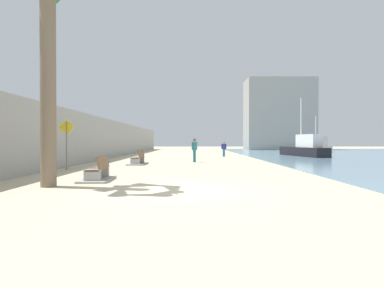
% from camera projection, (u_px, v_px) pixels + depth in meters
% --- Properties ---
extents(ground_plane, '(120.00, 120.00, 0.00)m').
position_uv_depth(ground_plane, '(189.00, 158.00, 27.82)').
color(ground_plane, '#C6B793').
extents(seawall, '(0.80, 64.00, 3.52)m').
position_uv_depth(seawall, '(106.00, 139.00, 27.82)').
color(seawall, '#9E9E99').
rests_on(seawall, ground).
extents(palm_tree, '(3.03, 3.02, 8.36)m').
position_uv_depth(palm_tree, '(48.00, 2.00, 10.42)').
color(palm_tree, '#7A6651').
rests_on(palm_tree, ground).
extents(bench_near, '(1.20, 2.15, 0.98)m').
position_uv_depth(bench_near, '(99.00, 174.00, 12.15)').
color(bench_near, '#9E9E99').
rests_on(bench_near, ground).
extents(bench_far, '(1.19, 2.14, 0.98)m').
position_uv_depth(bench_far, '(139.00, 161.00, 20.47)').
color(bench_far, '#9E9E99').
rests_on(bench_far, ground).
extents(person_walking, '(0.51, 0.27, 1.52)m').
position_uv_depth(person_walking, '(224.00, 148.00, 30.60)').
color(person_walking, teal).
rests_on(person_walking, ground).
extents(person_standing, '(0.42, 0.38, 1.78)m').
position_uv_depth(person_standing, '(195.00, 148.00, 22.62)').
color(person_standing, teal).
rests_on(person_standing, ground).
extents(boat_far_right, '(2.27, 4.99, 5.04)m').
position_uv_depth(boat_far_right, '(318.00, 146.00, 42.59)').
color(boat_far_right, beige).
rests_on(boat_far_right, water_bay).
extents(boat_outer, '(2.72, 7.47, 5.99)m').
position_uv_depth(boat_outer, '(305.00, 148.00, 30.84)').
color(boat_outer, black).
rests_on(boat_outer, water_bay).
extents(pedestrian_sign, '(0.85, 0.08, 2.74)m').
position_uv_depth(pedestrian_sign, '(67.00, 139.00, 16.59)').
color(pedestrian_sign, slate).
rests_on(pedestrian_sign, ground).
extents(harbor_building, '(12.00, 6.00, 12.74)m').
position_uv_depth(harbor_building, '(279.00, 115.00, 55.73)').
color(harbor_building, '#9E9E99').
rests_on(harbor_building, ground).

